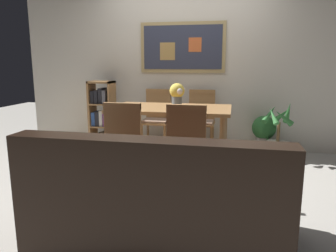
{
  "coord_description": "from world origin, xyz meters",
  "views": [
    {
      "loc": [
        0.72,
        -3.46,
        1.3
      ],
      "look_at": [
        0.06,
        -0.26,
        0.65
      ],
      "focal_mm": 34.23,
      "sensor_mm": 36.0,
      "label": 1
    }
  ],
  "objects_px": {
    "dining_chair_near_right": "(187,141)",
    "flower_vase": "(177,93)",
    "bookshelf": "(102,116)",
    "dining_table": "(171,115)",
    "potted_palm": "(278,140)",
    "tv_remote": "(190,106)",
    "potted_ivy": "(264,132)",
    "dining_chair_far_left": "(157,115)",
    "dining_chair_far_right": "(201,116)",
    "leather_couch": "(156,202)",
    "dining_chair_near_left": "(126,138)"
  },
  "relations": [
    {
      "from": "dining_chair_near_right",
      "to": "flower_vase",
      "type": "height_order",
      "value": "flower_vase"
    },
    {
      "from": "bookshelf",
      "to": "dining_table",
      "type": "bearing_deg",
      "value": -29.24
    },
    {
      "from": "potted_palm",
      "to": "tv_remote",
      "type": "xyz_separation_m",
      "value": [
        -1.13,
        -0.48,
        0.5
      ]
    },
    {
      "from": "potted_ivy",
      "to": "potted_palm",
      "type": "bearing_deg",
      "value": -60.24
    },
    {
      "from": "dining_chair_far_left",
      "to": "dining_chair_far_right",
      "type": "relative_size",
      "value": 1.0
    },
    {
      "from": "dining_chair_far_right",
      "to": "leather_couch",
      "type": "xyz_separation_m",
      "value": [
        -0.06,
        -2.51,
        -0.23
      ]
    },
    {
      "from": "bookshelf",
      "to": "tv_remote",
      "type": "xyz_separation_m",
      "value": [
        1.44,
        -0.61,
        0.28
      ]
    },
    {
      "from": "potted_ivy",
      "to": "bookshelf",
      "type": "bearing_deg",
      "value": -176.39
    },
    {
      "from": "dining_chair_far_right",
      "to": "potted_palm",
      "type": "distance_m",
      "value": 1.11
    },
    {
      "from": "dining_chair_near_right",
      "to": "potted_palm",
      "type": "xyz_separation_m",
      "value": [
        1.04,
        1.33,
        -0.27
      ]
    },
    {
      "from": "tv_remote",
      "to": "potted_ivy",
      "type": "bearing_deg",
      "value": 37.98
    },
    {
      "from": "flower_vase",
      "to": "tv_remote",
      "type": "relative_size",
      "value": 1.83
    },
    {
      "from": "tv_remote",
      "to": "dining_chair_far_right",
      "type": "bearing_deg",
      "value": 84.14
    },
    {
      "from": "dining_table",
      "to": "bookshelf",
      "type": "bearing_deg",
      "value": 150.76
    },
    {
      "from": "leather_couch",
      "to": "tv_remote",
      "type": "distance_m",
      "value": 1.88
    },
    {
      "from": "bookshelf",
      "to": "dining_chair_far_left",
      "type": "bearing_deg",
      "value": 3.44
    },
    {
      "from": "leather_couch",
      "to": "potted_ivy",
      "type": "xyz_separation_m",
      "value": [
        0.96,
        2.58,
        0.01
      ]
    },
    {
      "from": "dining_table",
      "to": "dining_chair_near_right",
      "type": "distance_m",
      "value": 0.85
    },
    {
      "from": "dining_chair_far_right",
      "to": "tv_remote",
      "type": "bearing_deg",
      "value": -95.86
    },
    {
      "from": "dining_chair_far_left",
      "to": "tv_remote",
      "type": "bearing_deg",
      "value": -48.45
    },
    {
      "from": "dining_chair_near_left",
      "to": "dining_table",
      "type": "bearing_deg",
      "value": 67.69
    },
    {
      "from": "leather_couch",
      "to": "dining_table",
      "type": "bearing_deg",
      "value": 97.73
    },
    {
      "from": "potted_palm",
      "to": "tv_remote",
      "type": "bearing_deg",
      "value": -157.06
    },
    {
      "from": "dining_table",
      "to": "dining_chair_near_left",
      "type": "relative_size",
      "value": 1.61
    },
    {
      "from": "potted_ivy",
      "to": "dining_chair_near_left",
      "type": "bearing_deg",
      "value": -133.44
    },
    {
      "from": "dining_table",
      "to": "flower_vase",
      "type": "distance_m",
      "value": 0.29
    },
    {
      "from": "potted_ivy",
      "to": "tv_remote",
      "type": "height_order",
      "value": "tv_remote"
    },
    {
      "from": "dining_table",
      "to": "dining_chair_near_left",
      "type": "distance_m",
      "value": 0.85
    },
    {
      "from": "leather_couch",
      "to": "flower_vase",
      "type": "distance_m",
      "value": 1.88
    },
    {
      "from": "potted_ivy",
      "to": "potted_palm",
      "type": "height_order",
      "value": "potted_palm"
    },
    {
      "from": "dining_chair_far_right",
      "to": "flower_vase",
      "type": "bearing_deg",
      "value": -106.65
    },
    {
      "from": "dining_chair_near_left",
      "to": "dining_chair_far_right",
      "type": "bearing_deg",
      "value": 67.99
    },
    {
      "from": "dining_table",
      "to": "dining_chair_far_left",
      "type": "distance_m",
      "value": 0.82
    },
    {
      "from": "dining_chair_near_left",
      "to": "potted_palm",
      "type": "xyz_separation_m",
      "value": [
        1.68,
        1.33,
        -0.27
      ]
    },
    {
      "from": "flower_vase",
      "to": "tv_remote",
      "type": "xyz_separation_m",
      "value": [
        0.15,
        0.06,
        -0.16
      ]
    },
    {
      "from": "dining_chair_far_left",
      "to": "tv_remote",
      "type": "distance_m",
      "value": 0.91
    },
    {
      "from": "dining_chair_far_right",
      "to": "dining_chair_near_left",
      "type": "height_order",
      "value": "same"
    },
    {
      "from": "dining_chair_far_right",
      "to": "flower_vase",
      "type": "relative_size",
      "value": 3.08
    },
    {
      "from": "dining_chair_far_right",
      "to": "tv_remote",
      "type": "distance_m",
      "value": 0.73
    },
    {
      "from": "dining_table",
      "to": "potted_palm",
      "type": "bearing_deg",
      "value": 21.94
    },
    {
      "from": "dining_chair_near_right",
      "to": "tv_remote",
      "type": "height_order",
      "value": "dining_chair_near_right"
    },
    {
      "from": "dining_chair_far_right",
      "to": "leather_couch",
      "type": "height_order",
      "value": "dining_chair_far_right"
    },
    {
      "from": "potted_ivy",
      "to": "flower_vase",
      "type": "distance_m",
      "value": 1.52
    },
    {
      "from": "tv_remote",
      "to": "dining_chair_near_right",
      "type": "bearing_deg",
      "value": -83.75
    },
    {
      "from": "dining_table",
      "to": "bookshelf",
      "type": "xyz_separation_m",
      "value": [
        -1.21,
        0.68,
        -0.16
      ]
    },
    {
      "from": "dining_table",
      "to": "potted_ivy",
      "type": "relative_size",
      "value": 2.64
    },
    {
      "from": "dining_chair_near_left",
      "to": "potted_ivy",
      "type": "distance_m",
      "value": 2.22
    },
    {
      "from": "dining_chair_far_right",
      "to": "potted_palm",
      "type": "height_order",
      "value": "dining_chair_far_right"
    },
    {
      "from": "potted_palm",
      "to": "potted_ivy",
      "type": "bearing_deg",
      "value": 119.76
    },
    {
      "from": "dining_chair_near_left",
      "to": "potted_palm",
      "type": "relative_size",
      "value": 1.12
    }
  ]
}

